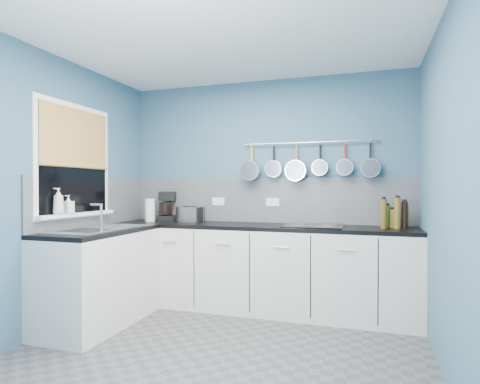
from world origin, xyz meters
The scene contains 40 objects.
floor centered at (0.00, 0.00, -0.01)m, with size 3.20×3.00×0.02m, color #47474C.
ceiling centered at (0.00, 0.00, 2.51)m, with size 3.20×3.00×0.02m, color white.
wall_back centered at (0.00, 1.51, 1.25)m, with size 3.20×0.02×2.50m, color #365B75.
wall_front centered at (0.00, -1.51, 1.25)m, with size 3.20×0.02×2.50m, color #365B75.
wall_left centered at (-1.61, 0.00, 1.25)m, with size 0.02×3.00×2.50m, color #365B75.
wall_right centered at (1.61, 0.00, 1.25)m, with size 0.02×3.00×2.50m, color #365B75.
backsplash_back centered at (0.00, 1.49, 1.15)m, with size 3.20×0.02×0.50m, color slate.
backsplash_left centered at (-1.59, 0.60, 1.15)m, with size 0.02×1.80×0.50m, color slate.
cabinet_run_back centered at (0.00, 1.20, 0.43)m, with size 3.20×0.60×0.86m, color silver.
worktop_back centered at (0.00, 1.20, 0.88)m, with size 3.20×0.60×0.04m, color black.
cabinet_run_left centered at (-1.30, 0.30, 0.43)m, with size 0.60×1.20×0.86m, color silver.
worktop_left centered at (-1.30, 0.30, 0.88)m, with size 0.60×1.20×0.04m, color black.
window_frame centered at (-1.58, 0.30, 1.55)m, with size 0.01×1.00×1.10m, color white.
window_glass centered at (-1.57, 0.30, 1.55)m, with size 0.01×0.90×1.00m, color black.
bamboo_blind centered at (-1.56, 0.30, 1.77)m, with size 0.01×0.90×0.55m, color tan.
window_sill centered at (-1.55, 0.30, 1.04)m, with size 0.10×0.98×0.03m, color white.
sink_unit centered at (-1.30, 0.30, 0.90)m, with size 0.50×0.95×0.01m, color silver.
mixer_tap centered at (-1.14, 0.12, 1.03)m, with size 0.12×0.08×0.26m, color silver, non-canonical shape.
socket_left centered at (-0.55, 1.48, 1.13)m, with size 0.15×0.01×0.09m, color white.
socket_right centered at (0.10, 1.48, 1.13)m, with size 0.15×0.01×0.09m, color white.
pot_rail centered at (0.50, 1.45, 1.78)m, with size 0.02×0.02×1.45m, color silver.
soap_bottle_a centered at (-1.53, 0.03, 1.17)m, with size 0.09×0.09×0.24m, color white.
soap_bottle_b centered at (-1.53, 0.16, 1.14)m, with size 0.08×0.08×0.17m, color white.
paper_towel centered at (-1.30, 1.21, 1.03)m, with size 0.12×0.12×0.26m, color white.
coffee_maker centered at (-1.15, 1.33, 1.07)m, with size 0.19×0.22×0.34m, color black, non-canonical shape.
toaster centered at (-0.81, 1.26, 0.99)m, with size 0.27×0.15×0.17m, color silver.
canister centered at (-0.75, 1.33, 0.97)m, with size 0.09×0.09×0.13m, color silver.
hob centered at (0.59, 1.20, 0.91)m, with size 0.58×0.51×0.01m, color black.
pan_0 centered at (-0.13, 1.44, 1.58)m, with size 0.22×0.13×0.41m, color silver, non-canonical shape.
pan_1 centered at (0.12, 1.44, 1.59)m, with size 0.18×0.07×0.37m, color silver, non-canonical shape.
pan_2 centered at (0.37, 1.44, 1.57)m, with size 0.23×0.12×0.42m, color silver, non-canonical shape.
pan_3 centered at (0.63, 1.44, 1.60)m, with size 0.17×0.09×0.36m, color silver, non-canonical shape.
pan_4 centered at (0.88, 1.44, 1.60)m, with size 0.18×0.09×0.37m, color silver, non-canonical shape.
pan_5 centered at (1.14, 1.44, 1.59)m, with size 0.20×0.10×0.39m, color silver, non-canonical shape.
condiment_0 centered at (1.46, 1.31, 1.00)m, with size 0.06×0.06×0.21m, color #8C5914.
condiment_1 centered at (1.35, 1.32, 0.99)m, with size 0.07×0.07×0.18m, color olive.
condiment_2 centered at (1.29, 1.33, 1.01)m, with size 0.07×0.07×0.22m, color #3F721E.
condiment_3 centered at (1.44, 1.24, 1.03)m, with size 0.06×0.06×0.26m, color black.
condiment_4 centered at (1.38, 1.20, 1.05)m, with size 0.06×0.06×0.30m, color brown.
condiment_5 centered at (1.26, 1.20, 1.04)m, with size 0.06×0.06×0.28m, color brown.
Camera 1 is at (1.10, -2.81, 1.29)m, focal length 29.42 mm.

